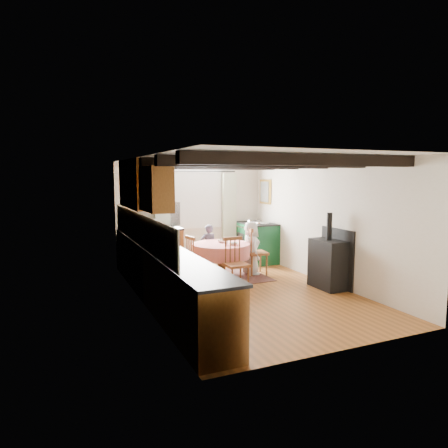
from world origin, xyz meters
name	(u,v)px	position (x,y,z in m)	size (l,w,h in m)	color
floor	(242,291)	(0.00, 0.00, 0.00)	(3.60, 5.50, 0.00)	#9F5D27
ceiling	(242,158)	(0.00, 0.00, 2.40)	(3.60, 5.50, 0.00)	white
wall_back	(192,213)	(0.00, 2.75, 1.20)	(3.60, 0.00, 2.40)	silver
wall_front	(345,253)	(0.00, -2.75, 1.20)	(3.60, 0.00, 2.40)	silver
wall_left	(142,232)	(-1.80, 0.00, 1.20)	(0.00, 5.50, 2.40)	silver
wall_right	(324,222)	(1.80, 0.00, 1.20)	(0.00, 5.50, 2.40)	silver
beam_a	(309,160)	(0.00, -2.00, 2.31)	(3.60, 0.16, 0.16)	black
beam_b	(271,162)	(0.00, -1.00, 2.31)	(3.60, 0.16, 0.16)	black
beam_c	(242,164)	(0.00, 0.00, 2.31)	(3.60, 0.16, 0.16)	black
beam_d	(220,165)	(0.00, 1.00, 2.31)	(3.60, 0.16, 0.16)	black
beam_e	(202,166)	(0.00, 2.00, 2.31)	(3.60, 0.16, 0.16)	black
splash_left	(139,229)	(-1.78, 0.30, 1.20)	(0.02, 4.50, 0.55)	beige
splash_back	(151,215)	(-1.00, 2.73, 1.20)	(1.40, 0.02, 0.55)	beige
base_cabinet_left	(161,276)	(-1.50, 0.00, 0.44)	(0.60, 5.30, 0.88)	brown
base_cabinet_back	(152,249)	(-1.05, 2.45, 0.44)	(1.30, 0.60, 0.88)	brown
worktop_left	(162,249)	(-1.48, 0.00, 0.90)	(0.64, 5.30, 0.04)	black
worktop_back	(152,229)	(-1.05, 2.43, 0.90)	(1.30, 0.64, 0.04)	black
wall_cabinet_glass	(136,184)	(-1.63, 1.20, 1.95)	(0.34, 1.80, 0.90)	brown
wall_cabinet_solid	(156,189)	(-1.63, -0.30, 1.90)	(0.34, 0.90, 0.70)	brown
window_frame	(196,196)	(0.10, 2.73, 1.60)	(1.34, 0.03, 1.54)	white
window_pane	(196,196)	(0.10, 2.74, 1.60)	(1.20, 0.01, 1.40)	white
curtain_left	(162,219)	(-0.75, 2.65, 1.10)	(0.35, 0.10, 2.10)	#B5C38E
curtain_right	(229,216)	(0.95, 2.65, 1.10)	(0.35, 0.10, 2.10)	#B5C38E
curtain_rod	(197,171)	(0.10, 2.65, 2.20)	(0.03, 0.03, 2.00)	black
wall_picture	(265,192)	(1.77, 2.30, 1.70)	(0.04, 0.50, 0.60)	gold
wall_plate	(232,192)	(1.05, 2.72, 1.70)	(0.30, 0.30, 0.02)	silver
rug	(221,277)	(0.05, 1.07, 0.01)	(1.83, 1.43, 0.01)	#3C1C17
dining_table	(221,261)	(0.05, 1.07, 0.36)	(1.18, 1.18, 0.71)	#ED817E
chair_near	(237,263)	(0.00, 0.23, 0.48)	(0.41, 0.43, 0.96)	brown
chair_left	(183,259)	(-0.75, 1.11, 0.45)	(0.39, 0.40, 0.90)	brown
chair_right	(256,251)	(0.84, 1.01, 0.51)	(0.44, 0.46, 1.02)	brown
aga_range	(257,242)	(1.47, 2.13, 0.49)	(0.69, 1.06, 0.98)	#0C4120
cast_iron_stove	(328,251)	(1.58, -0.45, 0.71)	(0.43, 0.71, 1.42)	black
child_far	(208,247)	(0.07, 1.84, 0.51)	(0.37, 0.24, 1.02)	#383749
child_right	(251,248)	(0.74, 1.06, 0.57)	(0.56, 0.36, 1.14)	silver
bowl_a	(233,244)	(0.22, 0.83, 0.74)	(0.20, 0.20, 0.05)	silver
bowl_b	(222,241)	(0.12, 1.19, 0.74)	(0.18, 0.18, 0.06)	silver
cup	(226,243)	(0.09, 0.91, 0.75)	(0.09, 0.09, 0.08)	silver
canister_tall	(143,224)	(-1.25, 2.42, 1.04)	(0.14, 0.14, 0.24)	#262628
canister_wide	(152,223)	(-1.04, 2.46, 1.03)	(0.19, 0.19, 0.21)	#262628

